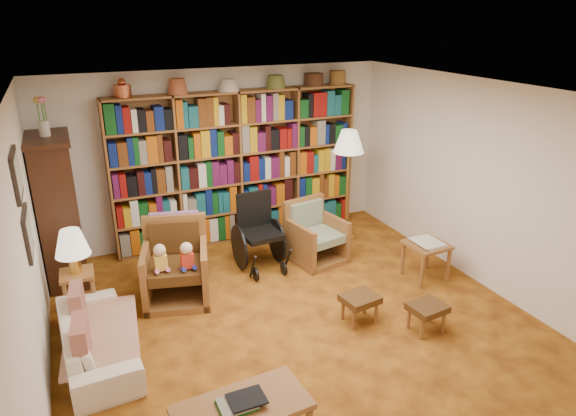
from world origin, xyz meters
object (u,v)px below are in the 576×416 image
side_table_papers (427,249)px  footstool_a (360,301)px  wheelchair (258,234)px  coffee_table (242,411)px  floor_lamp (349,146)px  armchair_sage (314,237)px  sofa (97,338)px  armchair_leather (174,266)px  footstool_b (427,310)px  side_table_lamp (78,284)px

side_table_papers → footstool_a: (-1.29, -0.52, -0.15)m
wheelchair → coffee_table: (-1.23, -2.90, -0.08)m
floor_lamp → armchair_sage: bearing=-151.4°
sofa → armchair_leather: armchair_leather is taller
wheelchair → coffee_table: 3.15m
footstool_a → coffee_table: size_ratio=0.40×
footstool_a → footstool_b: size_ratio=1.04×
sofa → armchair_sage: size_ratio=1.89×
sofa → armchair_leather: bearing=-49.6°
side_table_papers → coffee_table: bearing=-151.0°
footstool_b → sofa: bearing=164.1°
footstool_a → footstool_b: (0.56, -0.44, -0.01)m
sofa → coffee_table: (0.93, -1.65, 0.15)m
side_table_lamp → wheelchair: size_ratio=0.53×
footstool_a → footstool_b: bearing=-37.9°
floor_lamp → side_table_papers: size_ratio=3.21×
wheelchair → footstool_b: wheelchair is taller
armchair_leather → wheelchair: size_ratio=0.96×
side_table_papers → footstool_a: 1.40m
floor_lamp → footstool_a: (-0.98, -2.03, -1.17)m
footstool_b → coffee_table: coffee_table is taller
wheelchair → side_table_papers: 2.18m
side_table_papers → footstool_a: side_table_papers is taller
sofa → side_table_papers: bearing=-92.4°
sofa → footstool_b: bearing=-108.8°
footstool_b → coffee_table: size_ratio=0.38×
side_table_papers → armchair_leather: bearing=163.8°
armchair_sage → wheelchair: (-0.77, 0.10, 0.14)m
floor_lamp → side_table_papers: bearing=-78.4°
side_table_papers → coffee_table: (-3.05, -1.69, -0.03)m
wheelchair → side_table_papers: (1.81, -1.21, -0.04)m
side_table_papers → coffee_table: size_ratio=0.49×
side_table_lamp → armchair_sage: size_ratio=0.64×
sofa → side_table_papers: 3.99m
sofa → armchair_leather: size_ratio=1.63×
sofa → footstool_a: sofa is taller
side_table_lamp → wheelchair: bearing=8.1°
floor_lamp → footstool_b: (-0.41, -2.47, -1.17)m
floor_lamp → wheelchair: bearing=-168.9°
armchair_leather → wheelchair: bearing=15.5°
footstool_b → coffee_table: bearing=-162.7°
footstool_b → armchair_sage: bearing=98.7°
sofa → footstool_b: size_ratio=3.85×
armchair_leather → footstool_a: armchair_leather is taller
armchair_leather → coffee_table: (-0.03, -2.56, -0.02)m
side_table_lamp → side_table_papers: (4.08, -0.89, 0.03)m
armchair_sage → wheelchair: wheelchair is taller
armchair_sage → side_table_papers: (1.04, -1.11, 0.09)m
side_table_papers → coffee_table: side_table_papers is taller
footstool_a → coffee_table: bearing=-146.5°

